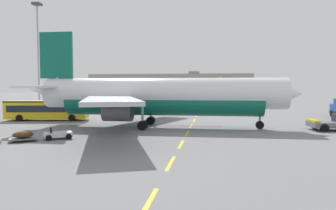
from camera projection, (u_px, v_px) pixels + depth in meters
ground at (322, 115)px, 54.83m from camera, size 400.00×400.00×0.00m
apron_paint_markings at (197, 115)px, 56.21m from camera, size 8.00×95.60×0.01m
airliner_foreground at (158, 96)px, 38.71m from camera, size 34.69×34.63×12.20m
airliner_mid_left at (224, 91)px, 122.61m from camera, size 28.71×28.96×10.15m
apron_shuttle_bus at (47, 109)px, 46.85m from camera, size 12.31×4.78×3.00m
baggage_train at (5, 137)px, 28.14m from camera, size 10.42×7.71×1.14m
apron_light_mast_near at (38, 43)px, 69.86m from camera, size 1.80×1.80×23.95m
terminal_satellite at (170, 85)px, 176.40m from camera, size 90.65×19.03×13.74m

